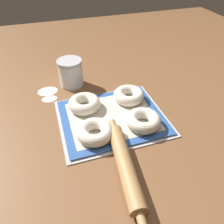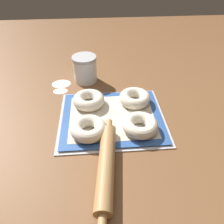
# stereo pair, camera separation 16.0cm
# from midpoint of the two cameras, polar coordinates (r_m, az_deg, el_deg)

# --- Properties ---
(ground_plane) EXTENTS (2.80, 2.80, 0.00)m
(ground_plane) POSITION_cam_midpoint_polar(r_m,az_deg,el_deg) (0.90, -3.91, -2.68)
(ground_plane) COLOR brown
(baking_tray) EXTENTS (0.44, 0.37, 0.01)m
(baking_tray) POSITION_cam_midpoint_polar(r_m,az_deg,el_deg) (0.91, -5.02, -1.85)
(baking_tray) COLOR silver
(baking_tray) RESTS_ON ground_plane
(baking_mat) EXTENTS (0.41, 0.34, 0.00)m
(baking_mat) POSITION_cam_midpoint_polar(r_m,az_deg,el_deg) (0.91, -5.04, -1.60)
(baking_mat) COLOR #2D569E
(baking_mat) RESTS_ON baking_tray
(bagel_front_left) EXTENTS (0.14, 0.14, 0.05)m
(bagel_front_left) POSITION_cam_midpoint_polar(r_m,az_deg,el_deg) (0.81, -10.14, -5.59)
(bagel_front_left) COLOR silver
(bagel_front_left) RESTS_ON baking_mat
(bagel_front_right) EXTENTS (0.14, 0.14, 0.05)m
(bagel_front_right) POSITION_cam_midpoint_polar(r_m,az_deg,el_deg) (0.85, 2.90, -2.63)
(bagel_front_right) COLOR silver
(bagel_front_right) RESTS_ON baking_mat
(bagel_back_left) EXTENTS (0.14, 0.14, 0.05)m
(bagel_back_left) POSITION_cam_midpoint_polar(r_m,az_deg,el_deg) (0.95, -12.04, 1.85)
(bagel_back_left) COLOR silver
(bagel_back_left) RESTS_ON baking_mat
(bagel_back_right) EXTENTS (0.14, 0.14, 0.05)m
(bagel_back_right) POSITION_cam_midpoint_polar(r_m,az_deg,el_deg) (0.98, -0.21, 4.08)
(bagel_back_right) COLOR silver
(bagel_back_right) RESTS_ON baking_mat
(flour_canister) EXTENTS (0.12, 0.12, 0.13)m
(flour_canister) POSITION_cam_midpoint_polar(r_m,az_deg,el_deg) (1.12, -14.85, 9.65)
(flour_canister) COLOR white
(flour_canister) RESTS_ON ground_plane
(rolling_pin) EXTENTS (0.09, 0.42, 0.05)m
(rolling_pin) POSITION_cam_midpoint_polar(r_m,az_deg,el_deg) (0.72, -3.11, -14.14)
(rolling_pin) COLOR #AD7F4C
(rolling_pin) RESTS_ON ground_plane
(flour_patch_near) EXTENTS (0.10, 0.08, 0.00)m
(flour_patch_near) POSITION_cam_midpoint_polar(r_m,az_deg,el_deg) (1.14, -20.43, 4.89)
(flour_patch_near) COLOR white
(flour_patch_near) RESTS_ON ground_plane
(flour_patch_far) EXTENTS (0.07, 0.05, 0.00)m
(flour_patch_far) POSITION_cam_midpoint_polar(r_m,az_deg,el_deg) (1.08, -20.20, 2.99)
(flour_patch_far) COLOR white
(flour_patch_far) RESTS_ON ground_plane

